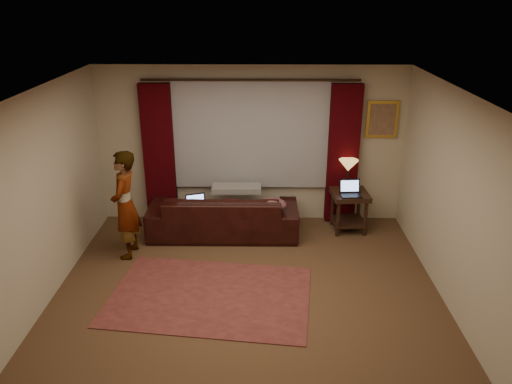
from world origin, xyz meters
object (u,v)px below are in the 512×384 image
end_table (349,211)px  laptop_table (351,189)px  tiffany_lamp (348,175)px  sofa (223,206)px  person (125,205)px  laptop_sofa (197,204)px

end_table → laptop_table: size_ratio=1.88×
tiffany_lamp → sofa: bearing=-171.0°
end_table → tiffany_lamp: bearing=101.7°
person → sofa: bearing=118.7°
laptop_sofa → person: 1.13m
end_table → laptop_table: bearing=-94.2°
laptop_sofa → person: bearing=-169.0°
sofa → person: (-1.35, -0.71, 0.33)m
laptop_sofa → person: person is taller
laptop_sofa → end_table: laptop_sofa is taller
laptop_table → person: (-3.36, -0.74, 0.02)m
laptop_table → person: 3.44m
laptop_table → laptop_sofa: bearing=-179.9°
tiffany_lamp → laptop_table: tiffany_lamp is taller
sofa → tiffany_lamp: 2.06m
end_table → person: 3.52m
laptop_sofa → end_table: 2.45m
tiffany_lamp → laptop_table: 0.32m
laptop_sofa → end_table: size_ratio=0.50×
laptop_sofa → end_table: bearing=-11.9°
sofa → end_table: size_ratio=3.58×
laptop_table → sofa: bearing=176.6°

